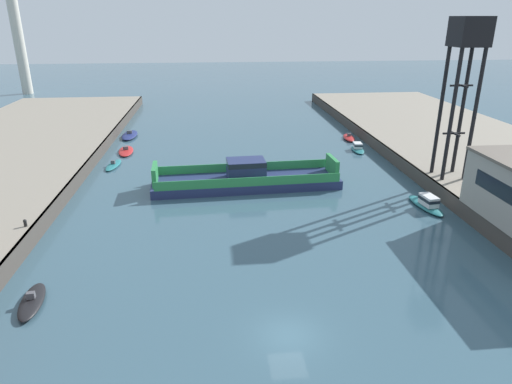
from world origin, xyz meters
The scene contains 13 objects.
ground_plane centered at (0.00, 0.00, 0.00)m, with size 400.00×400.00×0.00m, color #385666.
chain_ferry centered at (-0.52, 28.72, 1.07)m, with size 23.40×7.11×3.50m.
moored_boat_near_left centered at (-19.12, 56.30, 0.29)m, with size 2.54×7.23×1.07m.
moored_boat_near_right centered at (-18.21, 5.36, 0.28)m, with size 2.18×5.15×1.04m.
moored_boat_mid_left centered at (18.88, 19.88, 0.59)m, with size 2.56×6.43×1.58m.
moored_boat_mid_right centered at (19.22, 50.58, 0.29)m, with size 2.32×5.33×1.06m.
moored_boat_far_left centered at (-18.10, 46.07, 0.23)m, with size 2.90×6.48×0.94m.
moored_boat_far_right centered at (18.51, 43.47, 0.45)m, with size 2.25×5.21×1.20m.
moored_boat_upstream_a centered at (-18.69, 38.92, 0.20)m, with size 2.14×5.64×0.86m.
crane_tower centered at (23.87, 25.36, 16.23)m, with size 3.51×3.51×18.16m.
bollard_left_far centered at (-21.97, 15.40, 2.19)m, with size 0.32×0.32×0.71m.
bollard_right_far centered at (21.97, 15.63, 2.19)m, with size 0.32×0.32×0.71m.
smokestack_distant_a centered at (-55.22, 109.33, 20.30)m, with size 2.99×2.99×38.51m.
Camera 1 is at (-4.62, -24.30, 19.76)m, focal length 31.76 mm.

